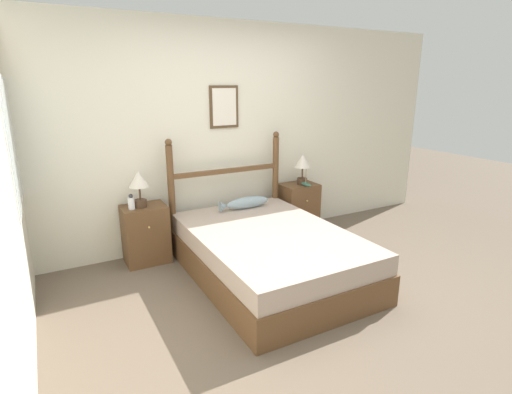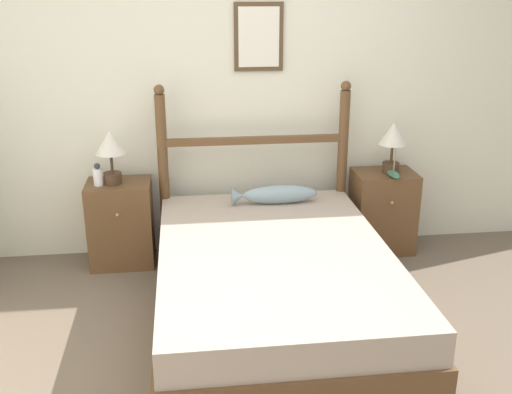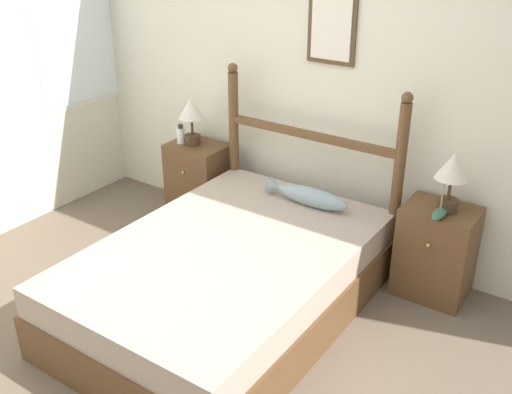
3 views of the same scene
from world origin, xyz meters
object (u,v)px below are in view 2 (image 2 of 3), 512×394
object	(u,v)px
bed	(274,285)
fish_pillow	(275,195)
model_boat	(393,173)
table_lamp_left	(110,148)
table_lamp_right	(393,139)
nightstand_right	(382,211)
nightstand_left	(121,223)
bottle	(98,176)

from	to	relation	value
bed	fish_pillow	bearing A→B (deg)	81.09
model_boat	fish_pillow	world-z (taller)	model_boat
table_lamp_left	fish_pillow	world-z (taller)	table_lamp_left
table_lamp_left	table_lamp_right	size ratio (longest dim) A/B	1.00
bed	table_lamp_right	xyz separation A→B (m)	(1.02, 0.92, 0.65)
nightstand_right	table_lamp_right	size ratio (longest dim) A/B	1.63
bed	nightstand_left	bearing A→B (deg)	136.62
table_lamp_right	bed	bearing A→B (deg)	-138.02
table_lamp_right	model_boat	bearing A→B (deg)	-96.37
bed	nightstand_right	distance (m)	1.36
nightstand_left	bottle	bearing A→B (deg)	-160.58
nightstand_right	table_lamp_right	distance (m)	0.58
bed	fish_pillow	distance (m)	0.83
bed	fish_pillow	size ratio (longest dim) A/B	3.34
nightstand_right	model_boat	bearing A→B (deg)	-79.60
bed	bottle	size ratio (longest dim) A/B	12.62
nightstand_right	bottle	size ratio (longest dim) A/B	3.87
nightstand_right	table_lamp_left	size ratio (longest dim) A/B	1.63
table_lamp_left	nightstand_left	bearing A→B (deg)	32.33
nightstand_left	bottle	size ratio (longest dim) A/B	3.87
nightstand_right	table_lamp_right	bearing A→B (deg)	-27.86
table_lamp_left	model_boat	bearing A→B (deg)	-2.64
bed	model_boat	size ratio (longest dim) A/B	9.18
bed	bottle	world-z (taller)	bottle
nightstand_left	nightstand_right	world-z (taller)	same
bottle	fish_pillow	xyz separation A→B (m)	(1.23, -0.13, -0.15)
nightstand_left	fish_pillow	size ratio (longest dim) A/B	1.02
table_lamp_right	fish_pillow	xyz separation A→B (m)	(-0.90, -0.15, -0.34)
bed	model_boat	distance (m)	1.36
nightstand_right	table_lamp_left	xyz separation A→B (m)	(-2.00, -0.02, 0.57)
nightstand_right	model_boat	distance (m)	0.36
model_boat	table_lamp_right	bearing A→B (deg)	83.63
bed	table_lamp_right	world-z (taller)	table_lamp_right
bottle	fish_pillow	world-z (taller)	bottle
table_lamp_right	model_boat	xyz separation A→B (m)	(-0.01, -0.10, -0.24)
bed	bottle	bearing A→B (deg)	141.45
table_lamp_left	model_boat	xyz separation A→B (m)	(2.02, -0.09, -0.24)
nightstand_left	table_lamp_right	bearing A→B (deg)	-0.47
nightstand_right	table_lamp_right	xyz separation A→B (m)	(0.03, -0.02, 0.57)
table_lamp_right	model_boat	distance (m)	0.25
table_lamp_right	fish_pillow	bearing A→B (deg)	-170.26
fish_pillow	bed	bearing A→B (deg)	-98.91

